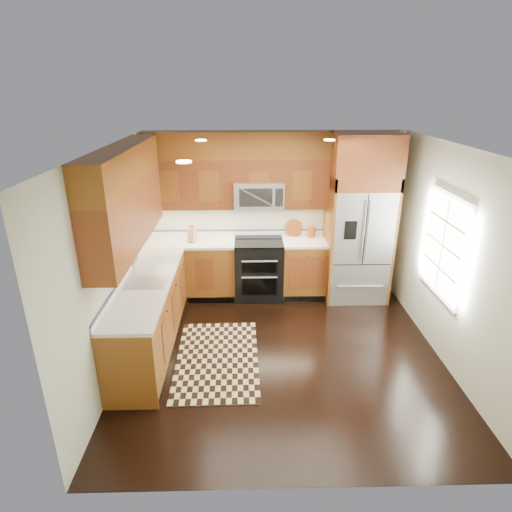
{
  "coord_description": "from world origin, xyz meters",
  "views": [
    {
      "loc": [
        -0.45,
        -4.66,
        3.22
      ],
      "look_at": [
        -0.32,
        0.6,
        1.12
      ],
      "focal_mm": 30.0,
      "sensor_mm": 36.0,
      "label": 1
    }
  ],
  "objects_px": {
    "range": "(259,269)",
    "rug": "(217,359)",
    "refrigerator": "(359,219)",
    "knife_block": "(192,235)",
    "utensil_crock": "(311,230)"
  },
  "relations": [
    {
      "from": "range",
      "to": "rug",
      "type": "distance_m",
      "value": 1.92
    },
    {
      "from": "range",
      "to": "refrigerator",
      "type": "xyz_separation_m",
      "value": [
        1.55,
        -0.04,
        0.83
      ]
    },
    {
      "from": "refrigerator",
      "to": "knife_block",
      "type": "distance_m",
      "value": 2.61
    },
    {
      "from": "refrigerator",
      "to": "knife_block",
      "type": "bearing_deg",
      "value": 178.67
    },
    {
      "from": "refrigerator",
      "to": "utensil_crock",
      "type": "relative_size",
      "value": 7.37
    },
    {
      "from": "range",
      "to": "refrigerator",
      "type": "bearing_deg",
      "value": -1.4
    },
    {
      "from": "rug",
      "to": "knife_block",
      "type": "bearing_deg",
      "value": 103.56
    },
    {
      "from": "refrigerator",
      "to": "knife_block",
      "type": "height_order",
      "value": "refrigerator"
    },
    {
      "from": "utensil_crock",
      "to": "knife_block",
      "type": "bearing_deg",
      "value": -174.59
    },
    {
      "from": "refrigerator",
      "to": "rug",
      "type": "bearing_deg",
      "value": -140.78
    },
    {
      "from": "range",
      "to": "knife_block",
      "type": "relative_size",
      "value": 3.52
    },
    {
      "from": "knife_block",
      "to": "utensil_crock",
      "type": "distance_m",
      "value": 1.91
    },
    {
      "from": "range",
      "to": "utensil_crock",
      "type": "bearing_deg",
      "value": 13.3
    },
    {
      "from": "utensil_crock",
      "to": "refrigerator",
      "type": "bearing_deg",
      "value": -19.05
    },
    {
      "from": "knife_block",
      "to": "rug",
      "type": "bearing_deg",
      "value": -75.47
    }
  ]
}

